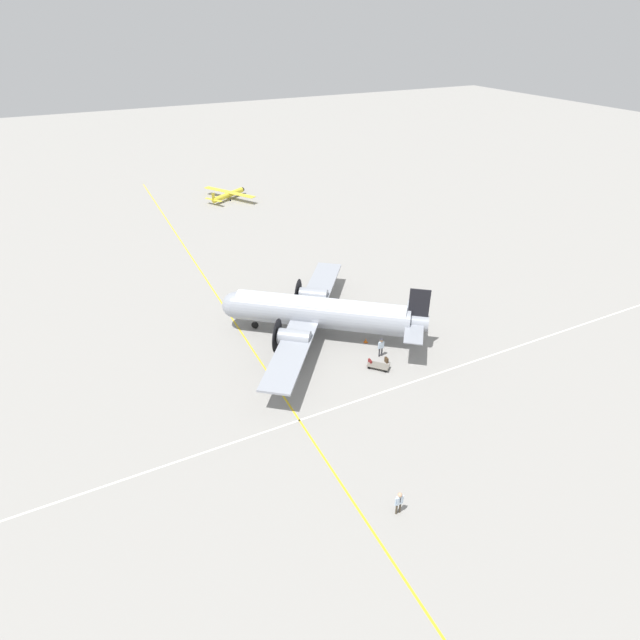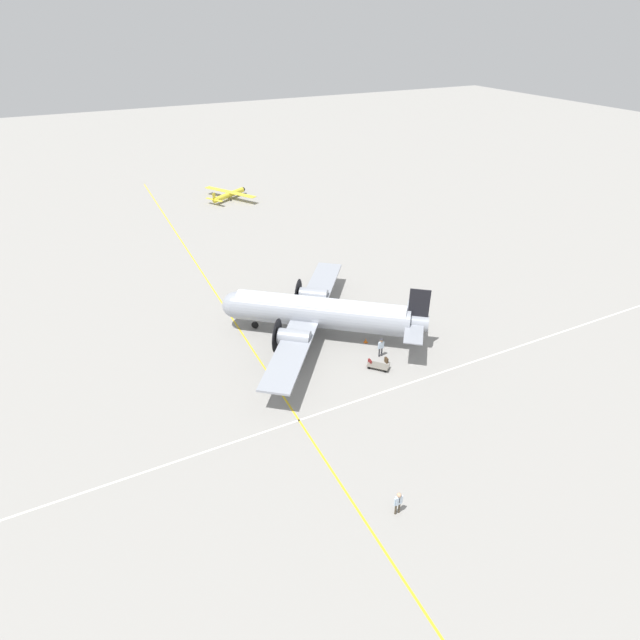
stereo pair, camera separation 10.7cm
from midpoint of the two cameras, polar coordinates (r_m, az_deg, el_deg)
name	(u,v)px [view 1 (the left image)]	position (r m, az deg, el deg)	size (l,w,h in m)	color
ground_plane	(320,335)	(48.77, -0.06, -1.76)	(300.00, 300.00, 0.00)	gray
apron_line_eastwest	(255,353)	(46.70, -7.52, -3.76)	(120.00, 0.16, 0.01)	gold
apron_line_northsouth	(374,395)	(41.79, 6.09, -8.53)	(0.16, 120.00, 0.01)	silver
airliner_main	(315,312)	(47.47, -0.59, 0.92)	(20.23, 19.26, 6.05)	#9399A3
crew_foreground	(399,501)	(33.15, 8.94, -19.75)	(0.29, 0.63, 1.84)	#473D2D
passenger_boarding	(381,345)	(45.58, 6.93, -2.89)	(0.32, 0.64, 1.88)	#2D2D33
suitcase_near_door	(370,362)	(44.84, 5.66, -4.84)	(0.48, 0.13, 0.63)	maroon
suitcase_upright_spare	(386,360)	(45.39, 7.53, -4.55)	(0.42, 0.18, 0.53)	#47331E
baggage_cart	(379,366)	(44.56, 6.64, -5.22)	(2.04, 1.99, 0.56)	#6B665B
light_aircraft_distant	(229,194)	(88.15, -10.41, 13.94)	(9.65, 7.64, 2.04)	yellow
traffic_cone	(366,341)	(47.83, 5.19, -2.35)	(0.34, 0.34, 0.45)	orange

